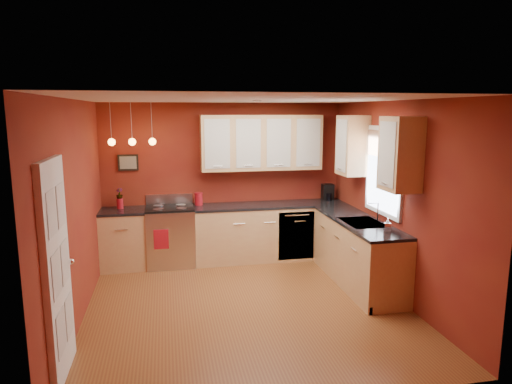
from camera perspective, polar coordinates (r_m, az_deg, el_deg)
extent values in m
plane|color=brown|center=(6.05, -1.19, -13.91)|extent=(4.20, 4.20, 0.00)
cube|color=silver|center=(5.53, -1.29, 11.51)|extent=(4.00, 4.20, 0.02)
cube|color=maroon|center=(7.70, -3.98, 1.37)|extent=(4.00, 0.02, 2.60)
cube|color=maroon|center=(3.67, 4.57, -8.39)|extent=(4.00, 0.02, 2.60)
cube|color=maroon|center=(5.66, -21.60, -2.47)|extent=(0.02, 4.20, 2.60)
cube|color=maroon|center=(6.31, 16.95, -0.97)|extent=(0.02, 4.20, 2.60)
cube|color=tan|center=(7.55, -16.17, -5.78)|extent=(0.70, 0.60, 0.90)
cube|color=tan|center=(7.71, 1.80, -5.05)|extent=(2.54, 0.60, 0.90)
cube|color=tan|center=(6.78, 12.52, -7.44)|extent=(0.60, 2.10, 0.90)
cube|color=black|center=(7.44, -16.35, -2.29)|extent=(0.70, 0.62, 0.04)
cube|color=black|center=(7.60, 1.82, -1.63)|extent=(2.54, 0.62, 0.04)
cube|color=black|center=(6.65, 12.68, -3.57)|extent=(0.62, 2.10, 0.04)
cube|color=silver|center=(7.52, -10.60, -5.54)|extent=(0.76, 0.64, 0.92)
cube|color=black|center=(7.22, -10.57, -6.02)|extent=(0.55, 0.02, 0.32)
cylinder|color=silver|center=(7.15, -10.63, -4.19)|extent=(0.60, 0.02, 0.02)
cube|color=black|center=(7.41, -10.72, -2.00)|extent=(0.76, 0.60, 0.03)
cylinder|color=gray|center=(7.27, -12.13, -2.12)|extent=(0.16, 0.16, 0.01)
cylinder|color=gray|center=(7.27, -9.29, -2.02)|extent=(0.16, 0.16, 0.01)
cylinder|color=gray|center=(7.54, -12.11, -1.68)|extent=(0.16, 0.16, 0.01)
cylinder|color=gray|center=(7.54, -9.37, -1.58)|extent=(0.16, 0.16, 0.01)
cube|color=silver|center=(7.68, -10.77, -0.84)|extent=(0.76, 0.04, 0.16)
cube|color=silver|center=(7.53, 5.06, -5.46)|extent=(0.60, 0.02, 0.80)
cube|color=gray|center=(6.52, 13.21, -3.91)|extent=(0.50, 0.70, 0.05)
cube|color=black|center=(6.67, 12.60, -3.66)|extent=(0.42, 0.30, 0.02)
cube|color=black|center=(6.37, 13.83, -4.36)|extent=(0.42, 0.30, 0.02)
cylinder|color=white|center=(6.58, 15.01, -2.40)|extent=(0.02, 0.02, 0.28)
cylinder|color=white|center=(6.52, 14.51, -1.31)|extent=(0.16, 0.02, 0.02)
cube|color=white|center=(6.51, 15.71, 2.54)|extent=(0.04, 1.02, 1.22)
cube|color=white|center=(6.50, 15.60, 2.54)|extent=(0.01, 0.90, 1.10)
cube|color=#876043|center=(6.46, 15.63, 5.79)|extent=(0.02, 0.96, 0.36)
cube|color=white|center=(4.59, -23.63, -9.01)|extent=(0.06, 0.82, 2.05)
cube|color=silver|center=(4.27, -24.21, -2.46)|extent=(0.00, 0.28, 0.40)
cube|color=silver|center=(4.61, -23.24, -1.51)|extent=(0.00, 0.28, 0.40)
cube|color=silver|center=(4.41, -23.69, -9.45)|extent=(0.00, 0.28, 0.40)
cube|color=silver|center=(4.75, -22.78, -8.03)|extent=(0.00, 0.28, 0.40)
cube|color=silver|center=(4.62, -23.19, -15.91)|extent=(0.00, 0.28, 0.40)
cube|color=silver|center=(4.94, -22.33, -14.12)|extent=(0.00, 0.28, 0.40)
sphere|color=white|center=(4.90, -22.11, -8.05)|extent=(0.06, 0.06, 0.06)
cube|color=tan|center=(7.55, 0.68, 6.19)|extent=(2.00, 0.35, 0.90)
cube|color=tan|center=(6.43, 14.50, 5.20)|extent=(0.35, 1.95, 0.90)
cube|color=black|center=(7.59, -15.69, 3.57)|extent=(0.32, 0.03, 0.26)
cylinder|color=gray|center=(7.24, -17.72, 8.33)|extent=(0.01, 0.01, 0.60)
sphere|color=#FFA53F|center=(7.25, -17.59, 5.96)|extent=(0.11, 0.11, 0.11)
cylinder|color=gray|center=(7.22, -15.33, 8.44)|extent=(0.01, 0.01, 0.60)
sphere|color=#FFA53F|center=(7.23, -15.22, 6.07)|extent=(0.11, 0.11, 0.11)
cylinder|color=gray|center=(7.20, -12.92, 8.54)|extent=(0.01, 0.01, 0.60)
sphere|color=#FFA53F|center=(7.21, -12.83, 6.16)|extent=(0.11, 0.11, 0.11)
cylinder|color=#A2111D|center=(7.53, -7.18, -0.92)|extent=(0.13, 0.13, 0.19)
cylinder|color=#A2111D|center=(7.51, -7.20, -0.15)|extent=(0.14, 0.14, 0.02)
cylinder|color=#A2111D|center=(7.53, -16.64, -1.39)|extent=(0.10, 0.10, 0.16)
imported|color=#A2111D|center=(7.50, -16.70, -0.24)|extent=(0.13, 0.13, 0.18)
cube|color=black|center=(8.01, 8.94, 0.01)|extent=(0.20, 0.17, 0.28)
cylinder|color=black|center=(7.97, 9.06, -0.58)|extent=(0.11, 0.11, 0.13)
imported|color=white|center=(6.05, 16.12, -4.00)|extent=(0.10, 0.10, 0.18)
cube|color=#A2111D|center=(7.18, -11.77, -5.82)|extent=(0.23, 0.02, 0.31)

